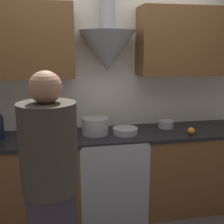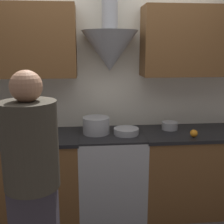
{
  "view_description": "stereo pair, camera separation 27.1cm",
  "coord_description": "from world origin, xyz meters",
  "px_view_note": "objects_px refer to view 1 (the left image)",
  "views": [
    {
      "loc": [
        -0.51,
        -2.38,
        1.74
      ],
      "look_at": [
        0.0,
        0.21,
        1.13
      ],
      "focal_mm": 45.0,
      "sensor_mm": 36.0,
      "label": 1
    },
    {
      "loc": [
        -0.25,
        -2.42,
        1.74
      ],
      "look_at": [
        0.0,
        0.21,
        1.13
      ],
      "focal_mm": 45.0,
      "sensor_mm": 36.0,
      "label": 2
    }
  ],
  "objects_px": {
    "stove_range": "(110,173)",
    "person_foreground_left": "(51,195)",
    "mixing_bowl": "(125,131)",
    "orange_fruit": "(191,131)",
    "saucepan": "(166,124)",
    "stock_pot": "(95,126)"
  },
  "relations": [
    {
      "from": "stove_range",
      "to": "person_foreground_left",
      "type": "bearing_deg",
      "value": -116.24
    },
    {
      "from": "stock_pot",
      "to": "saucepan",
      "type": "height_order",
      "value": "stock_pot"
    },
    {
      "from": "stove_range",
      "to": "orange_fruit",
      "type": "bearing_deg",
      "value": -12.86
    },
    {
      "from": "mixing_bowl",
      "to": "orange_fruit",
      "type": "height_order",
      "value": "orange_fruit"
    },
    {
      "from": "saucepan",
      "to": "person_foreground_left",
      "type": "height_order",
      "value": "person_foreground_left"
    },
    {
      "from": "mixing_bowl",
      "to": "stove_range",
      "type": "bearing_deg",
      "value": 166.9
    },
    {
      "from": "mixing_bowl",
      "to": "saucepan",
      "type": "height_order",
      "value": "saucepan"
    },
    {
      "from": "stock_pot",
      "to": "person_foreground_left",
      "type": "relative_size",
      "value": 0.17
    },
    {
      "from": "saucepan",
      "to": "stock_pot",
      "type": "bearing_deg",
      "value": -174.84
    },
    {
      "from": "saucepan",
      "to": "person_foreground_left",
      "type": "relative_size",
      "value": 0.1
    },
    {
      "from": "stove_range",
      "to": "saucepan",
      "type": "distance_m",
      "value": 0.81
    },
    {
      "from": "mixing_bowl",
      "to": "person_foreground_left",
      "type": "xyz_separation_m",
      "value": [
        -0.72,
        -1.13,
        -0.02
      ]
    },
    {
      "from": "stock_pot",
      "to": "orange_fruit",
      "type": "distance_m",
      "value": 0.98
    },
    {
      "from": "mixing_bowl",
      "to": "orange_fruit",
      "type": "relative_size",
      "value": 3.42
    },
    {
      "from": "stock_pot",
      "to": "person_foreground_left",
      "type": "xyz_separation_m",
      "value": [
        -0.42,
        -1.19,
        -0.07
      ]
    },
    {
      "from": "stove_range",
      "to": "stock_pot",
      "type": "xyz_separation_m",
      "value": [
        -0.15,
        0.03,
        0.52
      ]
    },
    {
      "from": "mixing_bowl",
      "to": "saucepan",
      "type": "relative_size",
      "value": 1.49
    },
    {
      "from": "mixing_bowl",
      "to": "orange_fruit",
      "type": "bearing_deg",
      "value": -12.81
    },
    {
      "from": "mixing_bowl",
      "to": "orange_fruit",
      "type": "xyz_separation_m",
      "value": [
        0.65,
        -0.15,
        0.01
      ]
    },
    {
      "from": "mixing_bowl",
      "to": "person_foreground_left",
      "type": "height_order",
      "value": "person_foreground_left"
    },
    {
      "from": "stock_pot",
      "to": "orange_fruit",
      "type": "height_order",
      "value": "stock_pot"
    },
    {
      "from": "stove_range",
      "to": "person_foreground_left",
      "type": "xyz_separation_m",
      "value": [
        -0.57,
        -1.16,
        0.45
      ]
    }
  ]
}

